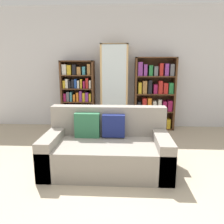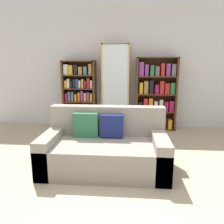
{
  "view_description": "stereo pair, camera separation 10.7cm",
  "coord_description": "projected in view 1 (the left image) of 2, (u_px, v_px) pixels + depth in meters",
  "views": [
    {
      "loc": [
        0.02,
        -2.27,
        1.45
      ],
      "look_at": [
        -0.18,
        1.57,
        0.6
      ],
      "focal_mm": 35.0,
      "sensor_mm": 36.0,
      "label": 1
    },
    {
      "loc": [
        0.13,
        -2.26,
        1.45
      ],
      "look_at": [
        -0.18,
        1.57,
        0.6
      ],
      "focal_mm": 35.0,
      "sensor_mm": 36.0,
      "label": 2
    }
  ],
  "objects": [
    {
      "name": "ground_plane",
      "position": [
        120.0,
        192.0,
        2.53
      ],
      "size": [
        16.0,
        16.0,
        0.0
      ],
      "primitive_type": "plane",
      "color": "tan"
    },
    {
      "name": "wall_back",
      "position": [
        122.0,
        68.0,
        4.98
      ],
      "size": [
        6.41,
        0.06,
        2.7
      ],
      "color": "silver",
      "rests_on": "ground"
    },
    {
      "name": "wine_bottle",
      "position": [
        130.0,
        128.0,
        4.47
      ],
      "size": [
        0.08,
        0.08,
        0.39
      ],
      "color": "#192333",
      "rests_on": "ground"
    },
    {
      "name": "couch",
      "position": [
        107.0,
        148.0,
        3.08
      ],
      "size": [
        1.7,
        0.91,
        0.84
      ],
      "color": "gray",
      "rests_on": "ground"
    },
    {
      "name": "bookshelf_left",
      "position": [
        78.0,
        96.0,
        4.97
      ],
      "size": [
        0.74,
        0.32,
        1.52
      ],
      "color": "#4C2D19",
      "rests_on": "ground"
    },
    {
      "name": "display_cabinet",
      "position": [
        114.0,
        87.0,
        4.87
      ],
      "size": [
        0.59,
        0.36,
        1.87
      ],
      "color": "tan",
      "rests_on": "ground"
    },
    {
      "name": "bookshelf_right",
      "position": [
        154.0,
        95.0,
        4.88
      ],
      "size": [
        0.89,
        0.32,
        1.59
      ],
      "color": "#4C2D19",
      "rests_on": "ground"
    }
  ]
}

